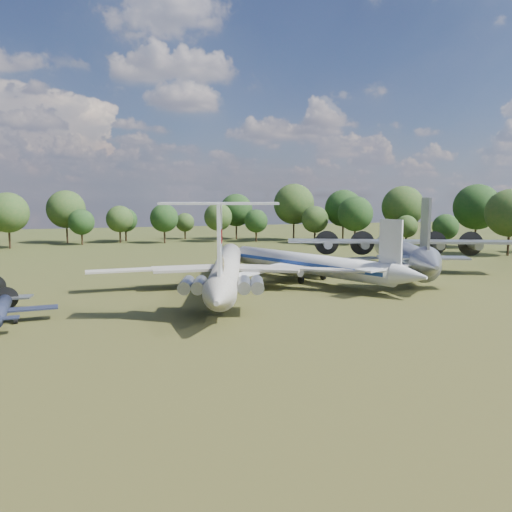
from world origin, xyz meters
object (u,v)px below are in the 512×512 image
object	(u,v)px
an12_transport	(402,258)
small_prop_west	(0,314)
tu104_jet	(308,267)
il62_airliner	(226,274)
person_on_il62	(221,263)

from	to	relation	value
an12_transport	small_prop_west	bearing A→B (deg)	-142.77
small_prop_west	an12_transport	bearing A→B (deg)	11.40
tu104_jet	an12_transport	distance (m)	17.82
il62_airliner	small_prop_west	bearing A→B (deg)	-142.38
an12_transport	il62_airliner	bearing A→B (deg)	-147.98
small_prop_west	person_on_il62	size ratio (longest dim) A/B	7.91
an12_transport	person_on_il62	bearing A→B (deg)	-130.26
il62_airliner	person_on_il62	distance (m)	14.14
small_prop_west	person_on_il62	distance (m)	23.38
tu104_jet	person_on_il62	size ratio (longest dim) A/B	22.34
an12_transport	small_prop_west	world-z (taller)	an12_transport
tu104_jet	person_on_il62	bearing A→B (deg)	-159.29
an12_transport	person_on_il62	xyz separation A→B (m)	(-35.73, -18.79, 3.05)
tu104_jet	an12_transport	world-z (taller)	an12_transport
il62_airliner	small_prop_west	world-z (taller)	il62_airliner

